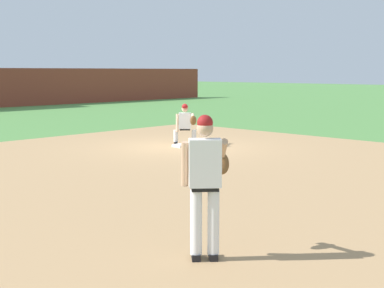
{
  "coord_description": "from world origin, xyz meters",
  "views": [
    {
      "loc": [
        -11.86,
        -11.88,
        2.39
      ],
      "look_at": [
        -4.91,
        -5.22,
        1.08
      ],
      "focal_mm": 50.0,
      "sensor_mm": 36.0,
      "label": 1
    }
  ],
  "objects_px": {
    "pitcher": "(206,178)",
    "baseball": "(186,173)",
    "first_baseman": "(186,122)",
    "first_base_bag": "(180,146)"
  },
  "relations": [
    {
      "from": "pitcher",
      "to": "baseball",
      "type": "bearing_deg",
      "value": 46.86
    },
    {
      "from": "baseball",
      "to": "first_baseman",
      "type": "height_order",
      "value": "first_baseman"
    },
    {
      "from": "first_base_bag",
      "to": "first_baseman",
      "type": "height_order",
      "value": "first_baseman"
    },
    {
      "from": "baseball",
      "to": "first_baseman",
      "type": "xyz_separation_m",
      "value": [
        3.64,
        3.6,
        0.69
      ]
    },
    {
      "from": "baseball",
      "to": "pitcher",
      "type": "xyz_separation_m",
      "value": [
        -3.87,
        -4.13,
        1.02
      ]
    },
    {
      "from": "pitcher",
      "to": "first_baseman",
      "type": "relative_size",
      "value": 1.39
    },
    {
      "from": "first_base_bag",
      "to": "pitcher",
      "type": "bearing_deg",
      "value": -133.12
    },
    {
      "from": "pitcher",
      "to": "first_baseman",
      "type": "xyz_separation_m",
      "value": [
        7.51,
        7.73,
        -0.33
      ]
    },
    {
      "from": "first_baseman",
      "to": "baseball",
      "type": "bearing_deg",
      "value": -135.3
    },
    {
      "from": "pitcher",
      "to": "first_baseman",
      "type": "height_order",
      "value": "pitcher"
    }
  ]
}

